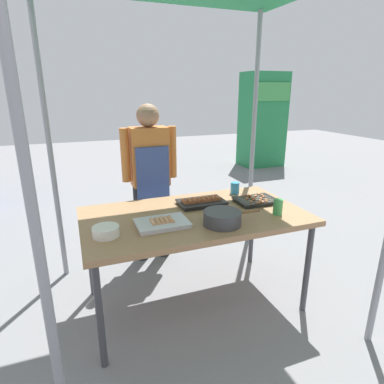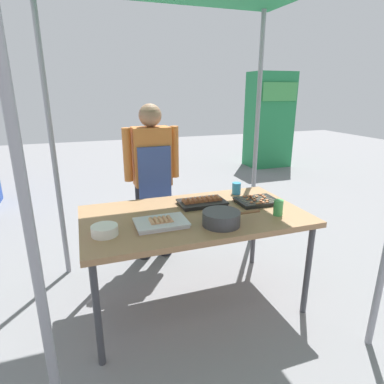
{
  "view_description": "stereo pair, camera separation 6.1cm",
  "coord_description": "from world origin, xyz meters",
  "px_view_note": "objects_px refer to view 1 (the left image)",
  "views": [
    {
      "loc": [
        -0.8,
        -2.04,
        1.61
      ],
      "look_at": [
        0.0,
        0.05,
        0.9
      ],
      "focal_mm": 30.18,
      "sensor_mm": 36.0,
      "label": 1
    },
    {
      "loc": [
        -0.74,
        -2.06,
        1.61
      ],
      "look_at": [
        0.0,
        0.05,
        0.9
      ],
      "focal_mm": 30.18,
      "sensor_mm": 36.0,
      "label": 2
    }
  ],
  "objects_px": {
    "condiment_bowl": "(106,231)",
    "drink_cup_by_wok": "(235,188)",
    "tray_pork_links": "(202,202)",
    "tray_grilled_sausages": "(162,223)",
    "cooking_wok": "(223,217)",
    "vendor_woman": "(150,172)",
    "drink_cup_near_edge": "(278,207)",
    "tray_meat_skewers": "(256,201)",
    "neighbor_stall_right": "(262,120)",
    "stall_table": "(194,220)"
  },
  "relations": [
    {
      "from": "condiment_bowl",
      "to": "drink_cup_by_wok",
      "type": "height_order",
      "value": "drink_cup_by_wok"
    },
    {
      "from": "tray_pork_links",
      "to": "tray_grilled_sausages",
      "type": "bearing_deg",
      "value": -144.54
    },
    {
      "from": "tray_grilled_sausages",
      "to": "tray_pork_links",
      "type": "xyz_separation_m",
      "value": [
        0.4,
        0.29,
        0.0
      ]
    },
    {
      "from": "cooking_wok",
      "to": "vendor_woman",
      "type": "distance_m",
      "value": 1.11
    },
    {
      "from": "condiment_bowl",
      "to": "vendor_woman",
      "type": "distance_m",
      "value": 1.12
    },
    {
      "from": "condiment_bowl",
      "to": "drink_cup_near_edge",
      "type": "relative_size",
      "value": 1.45
    },
    {
      "from": "tray_meat_skewers",
      "to": "condiment_bowl",
      "type": "bearing_deg",
      "value": -170.12
    },
    {
      "from": "drink_cup_by_wok",
      "to": "tray_pork_links",
      "type": "bearing_deg",
      "value": -156.91
    },
    {
      "from": "tray_grilled_sausages",
      "to": "vendor_woman",
      "type": "height_order",
      "value": "vendor_woman"
    },
    {
      "from": "cooking_wok",
      "to": "neighbor_stall_right",
      "type": "distance_m",
      "value": 5.28
    },
    {
      "from": "tray_grilled_sausages",
      "to": "tray_meat_skewers",
      "type": "height_order",
      "value": "tray_grilled_sausages"
    },
    {
      "from": "stall_table",
      "to": "vendor_woman",
      "type": "xyz_separation_m",
      "value": [
        -0.12,
        0.83,
        0.18
      ]
    },
    {
      "from": "tray_grilled_sausages",
      "to": "drink_cup_near_edge",
      "type": "height_order",
      "value": "drink_cup_near_edge"
    },
    {
      "from": "neighbor_stall_right",
      "to": "drink_cup_near_edge",
      "type": "bearing_deg",
      "value": -121.25
    },
    {
      "from": "drink_cup_by_wok",
      "to": "tray_grilled_sausages",
      "type": "bearing_deg",
      "value": -150.18
    },
    {
      "from": "drink_cup_near_edge",
      "to": "drink_cup_by_wok",
      "type": "relative_size",
      "value": 1.15
    },
    {
      "from": "drink_cup_near_edge",
      "to": "neighbor_stall_right",
      "type": "distance_m",
      "value": 5.01
    },
    {
      "from": "stall_table",
      "to": "tray_grilled_sausages",
      "type": "bearing_deg",
      "value": -155.64
    },
    {
      "from": "tray_grilled_sausages",
      "to": "tray_meat_skewers",
      "type": "relative_size",
      "value": 1.09
    },
    {
      "from": "tray_meat_skewers",
      "to": "vendor_woman",
      "type": "height_order",
      "value": "vendor_woman"
    },
    {
      "from": "tray_meat_skewers",
      "to": "cooking_wok",
      "type": "distance_m",
      "value": 0.54
    },
    {
      "from": "tray_grilled_sausages",
      "to": "tray_pork_links",
      "type": "distance_m",
      "value": 0.49
    },
    {
      "from": "cooking_wok",
      "to": "vendor_woman",
      "type": "bearing_deg",
      "value": 101.67
    },
    {
      "from": "cooking_wok",
      "to": "drink_cup_near_edge",
      "type": "distance_m",
      "value": 0.46
    },
    {
      "from": "stall_table",
      "to": "drink_cup_by_wok",
      "type": "distance_m",
      "value": 0.6
    },
    {
      "from": "tray_meat_skewers",
      "to": "neighbor_stall_right",
      "type": "relative_size",
      "value": 0.16
    },
    {
      "from": "stall_table",
      "to": "tray_pork_links",
      "type": "height_order",
      "value": "tray_pork_links"
    },
    {
      "from": "cooking_wok",
      "to": "tray_meat_skewers",
      "type": "bearing_deg",
      "value": 34.25
    },
    {
      "from": "tray_pork_links",
      "to": "drink_cup_near_edge",
      "type": "bearing_deg",
      "value": -41.53
    },
    {
      "from": "tray_pork_links",
      "to": "drink_cup_near_edge",
      "type": "relative_size",
      "value": 3.19
    },
    {
      "from": "drink_cup_near_edge",
      "to": "vendor_woman",
      "type": "height_order",
      "value": "vendor_woman"
    },
    {
      "from": "neighbor_stall_right",
      "to": "tray_meat_skewers",
      "type": "bearing_deg",
      "value": -123.09
    },
    {
      "from": "tray_pork_links",
      "to": "drink_cup_by_wok",
      "type": "height_order",
      "value": "drink_cup_by_wok"
    },
    {
      "from": "tray_meat_skewers",
      "to": "vendor_woman",
      "type": "xyz_separation_m",
      "value": [
        -0.66,
        0.78,
        0.11
      ]
    },
    {
      "from": "condiment_bowl",
      "to": "stall_table",
      "type": "bearing_deg",
      "value": 13.83
    },
    {
      "from": "vendor_woman",
      "to": "neighbor_stall_right",
      "type": "distance_m",
      "value": 4.6
    },
    {
      "from": "tray_meat_skewers",
      "to": "drink_cup_near_edge",
      "type": "relative_size",
      "value": 2.79
    },
    {
      "from": "tray_meat_skewers",
      "to": "condiment_bowl",
      "type": "relative_size",
      "value": 1.92
    },
    {
      "from": "condiment_bowl",
      "to": "tray_pork_links",
      "type": "bearing_deg",
      "value": 22.52
    },
    {
      "from": "tray_grilled_sausages",
      "to": "neighbor_stall_right",
      "type": "bearing_deg",
      "value": 50.6
    },
    {
      "from": "tray_meat_skewers",
      "to": "neighbor_stall_right",
      "type": "distance_m",
      "value": 4.78
    },
    {
      "from": "drink_cup_near_edge",
      "to": "vendor_woman",
      "type": "relative_size",
      "value": 0.08
    },
    {
      "from": "tray_pork_links",
      "to": "tray_meat_skewers",
      "type": "bearing_deg",
      "value": -14.71
    },
    {
      "from": "tray_pork_links",
      "to": "vendor_woman",
      "type": "xyz_separation_m",
      "value": [
        -0.24,
        0.67,
        0.11
      ]
    },
    {
      "from": "stall_table",
      "to": "drink_cup_by_wok",
      "type": "xyz_separation_m",
      "value": [
        0.5,
        0.32,
        0.1
      ]
    },
    {
      "from": "tray_grilled_sausages",
      "to": "tray_pork_links",
      "type": "bearing_deg",
      "value": 35.46
    },
    {
      "from": "tray_meat_skewers",
      "to": "drink_cup_near_edge",
      "type": "xyz_separation_m",
      "value": [
        0.01,
        -0.27,
        0.04
      ]
    },
    {
      "from": "stall_table",
      "to": "cooking_wok",
      "type": "height_order",
      "value": "cooking_wok"
    },
    {
      "from": "tray_meat_skewers",
      "to": "drink_cup_near_edge",
      "type": "bearing_deg",
      "value": -87.36
    },
    {
      "from": "condiment_bowl",
      "to": "drink_cup_near_edge",
      "type": "xyz_separation_m",
      "value": [
        1.2,
        -0.07,
        0.03
      ]
    }
  ]
}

